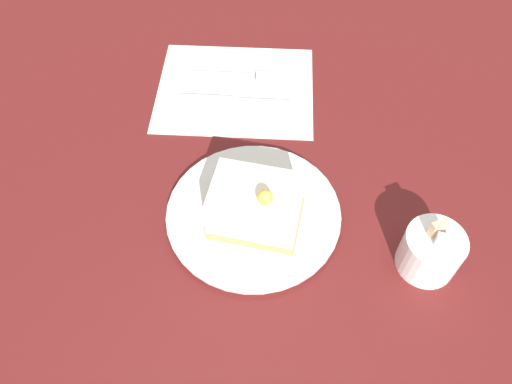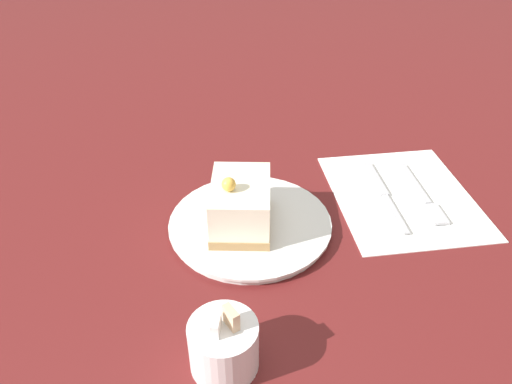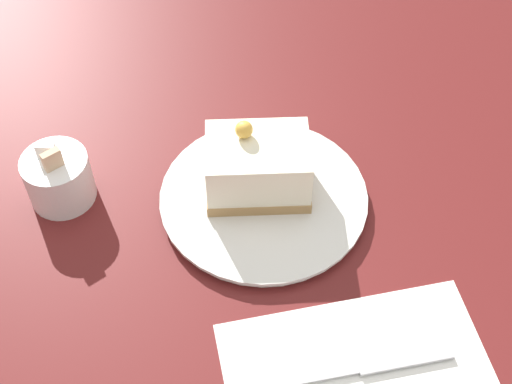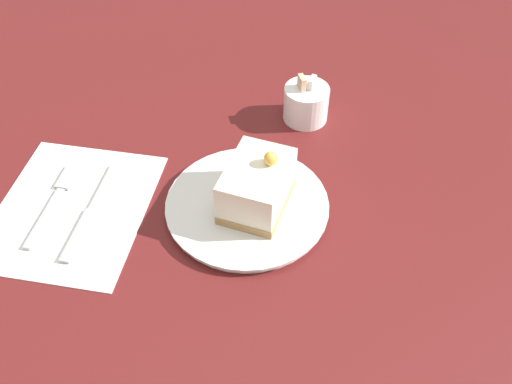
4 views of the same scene
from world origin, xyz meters
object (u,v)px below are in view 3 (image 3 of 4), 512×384
(plate, at_px, (263,197))
(cake_slice, at_px, (258,166))
(sugar_bowl, at_px, (59,178))
(knife, at_px, (376,365))

(plate, bearing_deg, cake_slice, 8.12)
(plate, height_order, sugar_bowl, sugar_bowl)
(cake_slice, height_order, sugar_bowl, cake_slice)
(plate, bearing_deg, sugar_bowl, 66.94)
(cake_slice, distance_m, sugar_bowl, 0.21)
(plate, xyz_separation_m, cake_slice, (0.01, 0.00, 0.04))
(cake_slice, relative_size, sugar_bowl, 1.62)
(knife, relative_size, sugar_bowl, 2.25)
(cake_slice, relative_size, knife, 0.72)
(plate, relative_size, sugar_bowl, 2.83)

